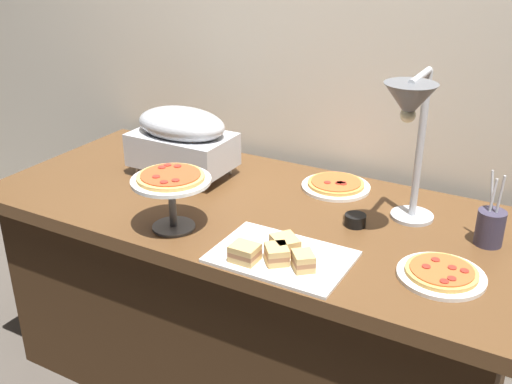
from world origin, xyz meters
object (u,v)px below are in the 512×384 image
pizza_plate_front (336,185)px  sauce_cup_near (355,220)px  utensil_holder (490,227)px  pizza_plate_raised_stand (171,185)px  chafing_dish (182,138)px  heat_lamp (411,116)px  sandwich_platter (279,255)px  pizza_plate_center (441,274)px

pizza_plate_front → sauce_cup_near: bearing=-55.7°
pizza_plate_front → utensil_holder: size_ratio=1.10×
pizza_plate_raised_stand → utensil_holder: utensil_holder is taller
chafing_dish → sauce_cup_near: (0.73, -0.08, -0.13)m
heat_lamp → sandwich_platter: (-0.26, -0.31, -0.37)m
sauce_cup_near → utensil_holder: 0.41m
chafing_dish → pizza_plate_center: chafing_dish is taller
pizza_plate_front → sauce_cup_near: size_ratio=3.64×
pizza_plate_raised_stand → sauce_cup_near: 0.60m
heat_lamp → pizza_plate_raised_stand: 0.75m
pizza_plate_front → pizza_plate_center: bearing=-41.1°
pizza_plate_center → sandwich_platter: (-0.43, -0.14, 0.01)m
chafing_dish → heat_lamp: heat_lamp is taller
pizza_plate_center → utensil_holder: bearing=73.7°
sauce_cup_near → utensil_holder: (0.39, 0.08, 0.04)m
heat_lamp → pizza_plate_raised_stand: bearing=-155.7°
chafing_dish → pizza_plate_raised_stand: 0.44m
sandwich_platter → pizza_plate_center: bearing=17.6°
sauce_cup_near → pizza_plate_front: bearing=124.3°
heat_lamp → chafing_dish: bearing=174.3°
sandwich_platter → pizza_plate_raised_stand: bearing=177.5°
pizza_plate_front → utensil_holder: (0.56, -0.16, 0.05)m
sauce_cup_near → sandwich_platter: bearing=-109.9°
heat_lamp → utensil_holder: (0.25, 0.09, -0.33)m
utensil_holder → heat_lamp: bearing=-160.4°
heat_lamp → utensil_holder: size_ratio=2.20×
heat_lamp → pizza_plate_center: bearing=-44.5°
pizza_plate_front → pizza_plate_raised_stand: (-0.33, -0.54, 0.14)m
chafing_dish → sauce_cup_near: size_ratio=5.52×
sauce_cup_near → chafing_dish: bearing=173.7°
pizza_plate_front → pizza_plate_raised_stand: 0.65m
heat_lamp → pizza_plate_raised_stand: size_ratio=2.01×
heat_lamp → utensil_holder: heat_lamp is taller
chafing_dish → pizza_plate_center: size_ratio=1.57×
chafing_dish → pizza_plate_front: bearing=16.3°
pizza_plate_center → sauce_cup_near: sauce_cup_near is taller
pizza_plate_raised_stand → utensil_holder: bearing=23.0°
chafing_dish → pizza_plate_center: bearing=-13.8°
pizza_plate_raised_stand → pizza_plate_front: bearing=58.5°
pizza_plate_raised_stand → utensil_holder: size_ratio=1.10×
heat_lamp → pizza_plate_front: (-0.31, 0.25, -0.38)m
chafing_dish → utensil_holder: bearing=0.1°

